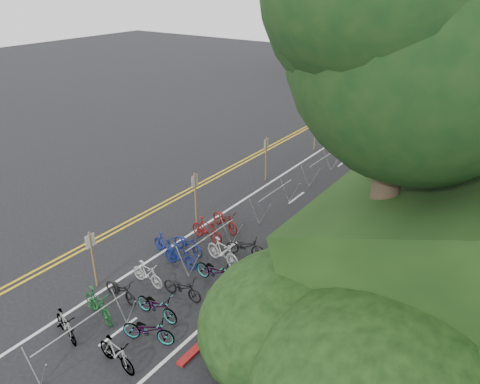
# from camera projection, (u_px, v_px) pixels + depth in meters

# --- Properties ---
(ground) EXTENTS (120.00, 120.00, 0.00)m
(ground) POSITION_uv_depth(u_px,v_px,m) (103.00, 270.00, 18.14)
(ground) COLOR black
(ground) RESTS_ON ground
(road_markings) EXTENTS (7.47, 80.00, 0.01)m
(road_markings) POSITION_uv_depth(u_px,v_px,m) (257.00, 186.00, 25.33)
(road_markings) COLOR gold
(road_markings) RESTS_ON ground
(red_curb) EXTENTS (0.25, 28.00, 0.10)m
(red_curb) POSITION_uv_depth(u_px,v_px,m) (360.00, 195.00, 24.12)
(red_curb) COLOR maroon
(red_curb) RESTS_ON ground
(bike_rack_front) EXTENTS (1.15, 3.39, 1.18)m
(bike_rack_front) POSITION_uv_depth(u_px,v_px,m) (83.00, 330.00, 13.85)
(bike_rack_front) COLOR #A4A5A7
(bike_rack_front) RESTS_ON ground
(bike_racks_rest) EXTENTS (1.14, 23.00, 1.17)m
(bike_racks_rest) POSITION_uv_depth(u_px,v_px,m) (321.00, 164.00, 25.91)
(bike_racks_rest) COLOR #A4A5A7
(bike_racks_rest) RESTS_ON ground
(signpost_near) EXTENTS (0.08, 0.40, 2.28)m
(signpost_near) POSITION_uv_depth(u_px,v_px,m) (93.00, 256.00, 16.69)
(signpost_near) COLOR brown
(signpost_near) RESTS_ON ground
(signposts_rest) EXTENTS (0.08, 18.40, 2.50)m
(signposts_rest) POSITION_uv_depth(u_px,v_px,m) (293.00, 141.00, 27.64)
(signposts_rest) COLOR brown
(signposts_rest) RESTS_ON ground
(bike_front) EXTENTS (0.77, 1.60, 0.92)m
(bike_front) POSITION_uv_depth(u_px,v_px,m) (165.00, 245.00, 18.97)
(bike_front) COLOR navy
(bike_front) RESTS_ON ground
(bike_valet) EXTENTS (3.40, 10.16, 1.10)m
(bike_valet) POSITION_uv_depth(u_px,v_px,m) (177.00, 273.00, 17.17)
(bike_valet) COLOR slate
(bike_valet) RESTS_ON ground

